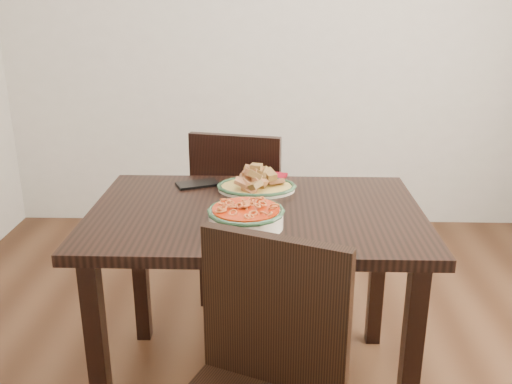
{
  "coord_description": "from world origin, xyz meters",
  "views": [
    {
      "loc": [
        -0.03,
        -1.91,
        1.48
      ],
      "look_at": [
        -0.08,
        0.02,
        0.81
      ],
      "focal_mm": 40.0,
      "sensor_mm": 36.0,
      "label": 1
    }
  ],
  "objects_px": {
    "smartphone": "(198,184)",
    "dining_table": "(256,235)",
    "chair_far": "(241,209)",
    "fish_plate": "(257,179)",
    "noodle_bowl": "(246,214)"
  },
  "relations": [
    {
      "from": "dining_table",
      "to": "noodle_bowl",
      "type": "distance_m",
      "value": 0.22
    },
    {
      "from": "noodle_bowl",
      "to": "chair_far",
      "type": "bearing_deg",
      "value": 94.26
    },
    {
      "from": "dining_table",
      "to": "smartphone",
      "type": "distance_m",
      "value": 0.38
    },
    {
      "from": "dining_table",
      "to": "chair_far",
      "type": "bearing_deg",
      "value": 97.69
    },
    {
      "from": "fish_plate",
      "to": "noodle_bowl",
      "type": "distance_m",
      "value": 0.38
    },
    {
      "from": "fish_plate",
      "to": "noodle_bowl",
      "type": "xyz_separation_m",
      "value": [
        -0.02,
        -0.38,
        -0.0
      ]
    },
    {
      "from": "dining_table",
      "to": "noodle_bowl",
      "type": "xyz_separation_m",
      "value": [
        -0.03,
        -0.16,
        0.14
      ]
    },
    {
      "from": "dining_table",
      "to": "chair_far",
      "type": "relative_size",
      "value": 1.34
    },
    {
      "from": "smartphone",
      "to": "dining_table",
      "type": "bearing_deg",
      "value": -70.77
    },
    {
      "from": "fish_plate",
      "to": "smartphone",
      "type": "distance_m",
      "value": 0.25
    },
    {
      "from": "fish_plate",
      "to": "noodle_bowl",
      "type": "bearing_deg",
      "value": -93.72
    },
    {
      "from": "chair_far",
      "to": "noodle_bowl",
      "type": "xyz_separation_m",
      "value": [
        0.06,
        -0.82,
        0.29
      ]
    },
    {
      "from": "chair_far",
      "to": "noodle_bowl",
      "type": "distance_m",
      "value": 0.87
    },
    {
      "from": "dining_table",
      "to": "smartphone",
      "type": "bearing_deg",
      "value": 132.17
    },
    {
      "from": "noodle_bowl",
      "to": "smartphone",
      "type": "distance_m",
      "value": 0.48
    }
  ]
}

